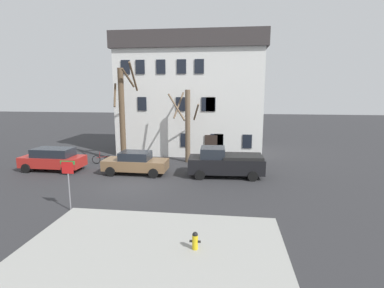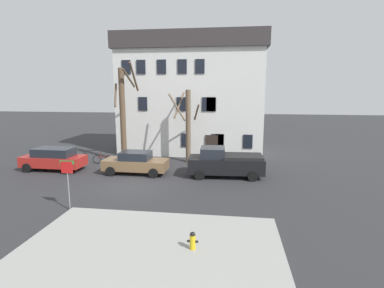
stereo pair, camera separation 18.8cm
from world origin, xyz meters
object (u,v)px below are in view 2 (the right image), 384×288
(fire_hydrant, at_px, (193,240))
(tree_bare_near, at_px, (123,113))
(building_main, at_px, (192,94))
(car_red_wagon, at_px, (54,159))
(bicycle_leaning, at_px, (103,159))
(pickup_truck_black, at_px, (225,163))
(street_sign_pole, at_px, (67,176))
(car_brown_sedan, at_px, (136,163))
(tree_bare_mid, at_px, (187,124))

(fire_hydrant, bearing_deg, tree_bare_near, 119.36)
(building_main, height_order, car_red_wagon, building_main)
(bicycle_leaning, bearing_deg, tree_bare_near, 32.62)
(pickup_truck_black, bearing_deg, street_sign_pole, -137.07)
(car_red_wagon, bearing_deg, street_sign_pole, -53.28)
(bicycle_leaning, bearing_deg, fire_hydrant, -53.93)
(car_brown_sedan, distance_m, street_sign_pole, 7.14)
(bicycle_leaning, bearing_deg, car_red_wagon, -140.10)
(fire_hydrant, relative_size, street_sign_pole, 0.27)
(building_main, height_order, tree_bare_near, building_main)
(building_main, bearing_deg, car_red_wagon, -137.01)
(car_brown_sedan, relative_size, street_sign_pole, 1.80)
(tree_bare_near, height_order, bicycle_leaning, tree_bare_near)
(pickup_truck_black, relative_size, street_sign_pole, 2.06)
(fire_hydrant, distance_m, bicycle_leaning, 15.59)
(building_main, relative_size, fire_hydrant, 20.12)
(building_main, xyz_separation_m, car_red_wagon, (-9.40, -8.76, -4.72))
(tree_bare_near, relative_size, street_sign_pole, 3.18)
(street_sign_pole, xyz_separation_m, bicycle_leaning, (-2.45, 9.45, -1.44))
(tree_bare_near, distance_m, car_red_wagon, 6.41)
(car_brown_sedan, bearing_deg, fire_hydrant, -61.34)
(street_sign_pole, relative_size, bicycle_leaning, 1.47)
(fire_hydrant, xyz_separation_m, bicycle_leaning, (-9.18, 12.61, -0.11))
(building_main, height_order, pickup_truck_black, building_main)
(street_sign_pole, bearing_deg, car_brown_sedan, 80.21)
(car_brown_sedan, relative_size, pickup_truck_black, 0.87)
(car_brown_sedan, xyz_separation_m, pickup_truck_black, (6.46, 0.16, 0.18))
(tree_bare_mid, bearing_deg, street_sign_pole, -111.63)
(car_red_wagon, height_order, pickup_truck_black, pickup_truck_black)
(car_brown_sedan, height_order, pickup_truck_black, pickup_truck_black)
(pickup_truck_black, xyz_separation_m, bicycle_leaning, (-10.11, 2.32, -0.63))
(fire_hydrant, bearing_deg, bicycle_leaning, 126.07)
(pickup_truck_black, height_order, street_sign_pole, street_sign_pole)
(car_brown_sedan, bearing_deg, pickup_truck_black, 1.44)
(pickup_truck_black, xyz_separation_m, fire_hydrant, (-0.93, -10.28, -0.52))
(tree_bare_mid, distance_m, bicycle_leaning, 7.58)
(car_red_wagon, bearing_deg, car_brown_sedan, -1.02)
(tree_bare_mid, bearing_deg, pickup_truck_black, -50.21)
(car_red_wagon, relative_size, fire_hydrant, 6.77)
(tree_bare_near, relative_size, car_red_wagon, 1.76)
(building_main, relative_size, pickup_truck_black, 2.61)
(car_brown_sedan, height_order, street_sign_pole, street_sign_pole)
(car_red_wagon, distance_m, car_brown_sedan, 6.49)
(fire_hydrant, bearing_deg, tree_bare_mid, 99.37)
(car_red_wagon, relative_size, street_sign_pole, 1.80)
(street_sign_pole, distance_m, bicycle_leaning, 9.87)
(pickup_truck_black, bearing_deg, building_main, 112.15)
(tree_bare_near, relative_size, pickup_truck_black, 1.55)
(pickup_truck_black, relative_size, fire_hydrant, 7.72)
(tree_bare_near, bearing_deg, bicycle_leaning, -147.38)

